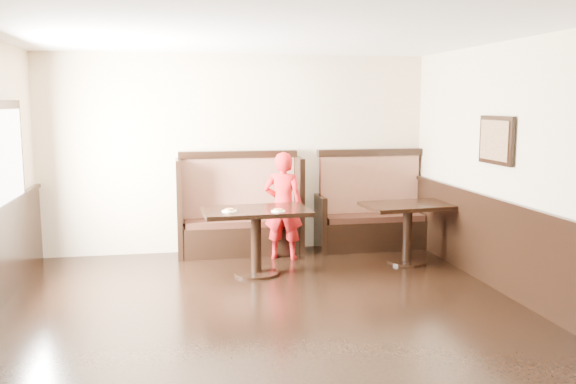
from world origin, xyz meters
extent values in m
plane|color=black|center=(0.00, 0.00, 0.00)|extent=(7.00, 7.00, 0.00)
plane|color=#CBB793|center=(0.00, 3.50, 1.40)|extent=(5.50, 0.00, 5.50)
plane|color=#CBB793|center=(0.00, -3.50, 1.40)|extent=(5.50, 0.00, 5.50)
plane|color=#CBB793|center=(2.75, 0.00, 1.40)|extent=(0.00, 7.00, 7.00)
plane|color=white|center=(0.00, 0.00, 2.80)|extent=(7.00, 7.00, 0.00)
cube|color=black|center=(2.72, 0.00, 0.50)|extent=(0.05, 6.90, 1.00)
cube|color=black|center=(-2.71, 1.90, 1.55)|extent=(0.05, 1.50, 1.20)
cube|color=white|center=(-2.69, 1.90, 1.55)|extent=(0.01, 1.30, 1.00)
cube|color=black|center=(2.71, 1.20, 1.70)|extent=(0.04, 0.70, 0.55)
cube|color=olive|center=(2.69, 1.20, 1.70)|extent=(0.01, 0.60, 0.45)
cube|color=black|center=(0.00, 3.22, 0.21)|extent=(1.60, 0.50, 0.42)
cube|color=black|center=(0.00, 3.22, 0.46)|extent=(1.54, 0.46, 0.09)
cube|color=#501210|center=(0.00, 3.43, 0.90)|extent=(1.60, 0.12, 0.92)
cube|color=black|center=(0.00, 3.43, 1.40)|extent=(1.68, 0.16, 0.10)
cube|color=black|center=(-0.84, 3.32, 0.68)|extent=(0.07, 0.72, 1.36)
cube|color=black|center=(0.84, 3.32, 0.68)|extent=(0.07, 0.72, 1.36)
cube|color=black|center=(1.95, 3.22, 0.21)|extent=(1.50, 0.50, 0.42)
cube|color=black|center=(1.95, 3.22, 0.46)|extent=(1.44, 0.46, 0.09)
cube|color=#501210|center=(1.95, 3.43, 0.90)|extent=(1.50, 0.12, 0.92)
cube|color=black|center=(1.95, 3.43, 1.40)|extent=(1.58, 0.16, 0.10)
cube|color=black|center=(1.16, 3.32, 0.40)|extent=(0.07, 0.72, 0.80)
cube|color=black|center=(2.74, 3.32, 0.40)|extent=(0.07, 0.72, 0.80)
cube|color=black|center=(0.08, 2.16, 0.80)|extent=(1.34, 0.88, 0.05)
cylinder|color=black|center=(0.08, 2.16, 0.39)|extent=(0.13, 0.13, 0.76)
cylinder|color=black|center=(0.08, 2.16, 0.02)|extent=(0.56, 0.56, 0.03)
cube|color=black|center=(2.14, 2.35, 0.77)|extent=(1.22, 0.86, 0.05)
cylinder|color=black|center=(2.14, 2.35, 0.38)|extent=(0.13, 0.13, 0.73)
cylinder|color=black|center=(2.14, 2.35, 0.02)|extent=(0.54, 0.54, 0.03)
imported|color=#B41316|center=(0.55, 2.87, 0.74)|extent=(0.63, 0.52, 1.47)
cylinder|color=white|center=(-0.25, 2.06, 0.83)|extent=(0.18, 0.18, 0.01)
cylinder|color=tan|center=(-0.25, 2.06, 0.85)|extent=(0.11, 0.11, 0.02)
cylinder|color=#EABA54|center=(-0.25, 2.06, 0.86)|extent=(0.10, 0.10, 0.01)
cylinder|color=white|center=(0.32, 1.95, 0.83)|extent=(0.17, 0.17, 0.01)
cylinder|color=tan|center=(0.32, 1.95, 0.84)|extent=(0.11, 0.11, 0.01)
cylinder|color=#EABA54|center=(0.32, 1.95, 0.86)|extent=(0.09, 0.09, 0.01)
camera|label=1|loc=(-0.90, -5.16, 2.12)|focal=38.00mm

